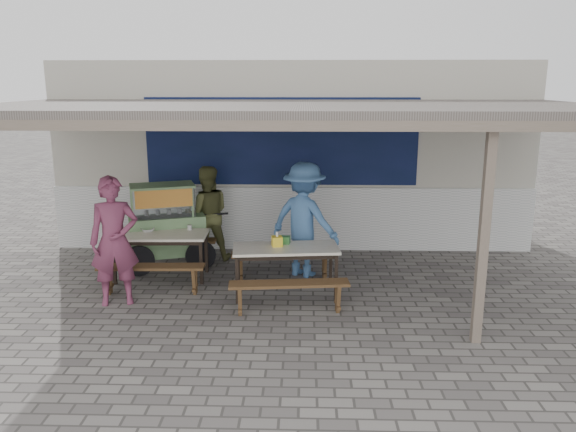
% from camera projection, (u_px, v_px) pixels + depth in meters
% --- Properties ---
extents(ground, '(60.00, 60.00, 0.00)m').
position_uv_depth(ground, '(287.00, 310.00, 7.87)').
color(ground, slate).
rests_on(ground, ground).
extents(back_wall, '(9.00, 1.28, 3.50)m').
position_uv_depth(back_wall, '(293.00, 155.00, 10.95)').
color(back_wall, '#B9B6A6').
rests_on(back_wall, ground).
extents(warung_roof, '(9.00, 4.21, 2.81)m').
position_uv_depth(warung_roof, '(290.00, 111.00, 8.11)').
color(warung_roof, '#635C55').
rests_on(warung_roof, ground).
extents(table_left, '(1.51, 0.74, 0.75)m').
position_uv_depth(table_left, '(161.00, 238.00, 9.01)').
color(table_left, white).
rests_on(table_left, ground).
extents(bench_left_street, '(1.60, 0.33, 0.45)m').
position_uv_depth(bench_left_street, '(151.00, 272.00, 8.40)').
color(bench_left_street, brown).
rests_on(bench_left_street, ground).
extents(bench_left_wall, '(1.60, 0.33, 0.45)m').
position_uv_depth(bench_left_wall, '(170.00, 245.00, 9.78)').
color(bench_left_wall, brown).
rests_on(bench_left_wall, ground).
extents(table_right, '(1.61, 0.82, 0.75)m').
position_uv_depth(table_right, '(286.00, 252.00, 8.29)').
color(table_right, white).
rests_on(table_right, ground).
extents(bench_right_street, '(1.67, 0.44, 0.45)m').
position_uv_depth(bench_right_street, '(289.00, 290.00, 7.70)').
color(bench_right_street, brown).
rests_on(bench_right_street, ground).
extents(bench_right_wall, '(1.67, 0.44, 0.45)m').
position_uv_depth(bench_right_wall, '(283.00, 259.00, 9.03)').
color(bench_right_wall, brown).
rests_on(bench_right_wall, ground).
extents(vendor_cart, '(1.70, 1.11, 1.45)m').
position_uv_depth(vendor_cart, '(166.00, 223.00, 9.53)').
color(vendor_cart, '#709966').
rests_on(vendor_cart, ground).
extents(patron_street_side, '(0.77, 0.61, 1.86)m').
position_uv_depth(patron_street_side, '(114.00, 241.00, 7.92)').
color(patron_street_side, '#72314C').
rests_on(patron_street_side, ground).
extents(patron_wall_side, '(0.94, 0.80, 1.70)m').
position_uv_depth(patron_wall_side, '(207.00, 213.00, 9.94)').
color(patron_wall_side, brown).
rests_on(patron_wall_side, ground).
extents(patron_right_table, '(1.40, 1.22, 1.88)m').
position_uv_depth(patron_right_table, '(304.00, 220.00, 9.11)').
color(patron_right_table, '#4774AE').
rests_on(patron_right_table, ground).
extents(tissue_box, '(0.18, 0.18, 0.15)m').
position_uv_depth(tissue_box, '(277.00, 241.00, 8.30)').
color(tissue_box, yellow).
rests_on(tissue_box, table_right).
extents(donation_box, '(0.19, 0.15, 0.12)m').
position_uv_depth(donation_box, '(284.00, 240.00, 8.43)').
color(donation_box, '#337437').
rests_on(donation_box, table_right).
extents(condiment_jar, '(0.07, 0.07, 0.08)m').
position_uv_depth(condiment_jar, '(190.00, 227.00, 9.22)').
color(condiment_jar, silver).
rests_on(condiment_jar, table_left).
extents(condiment_bowl, '(0.30, 0.30, 0.05)m').
position_uv_depth(condiment_bowl, '(148.00, 230.00, 9.12)').
color(condiment_bowl, white).
rests_on(condiment_bowl, table_left).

